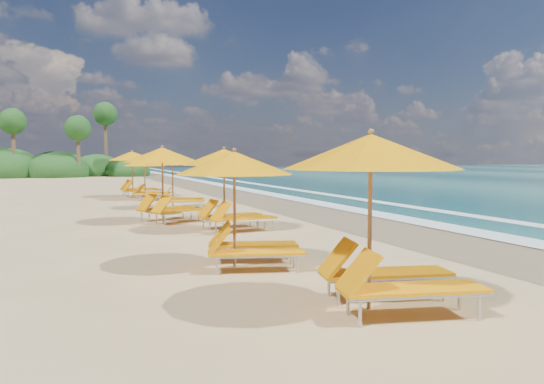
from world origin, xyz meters
TOP-DOWN VIEW (x-y plane):
  - ground at (0.00, 0.00)m, footprint 160.00×160.00m
  - wet_sand at (4.00, 0.00)m, footprint 4.00×160.00m
  - surf_foam at (6.70, 0.00)m, footprint 4.00×160.00m
  - station_2 at (-1.38, -7.89)m, footprint 3.27×3.14m
  - station_3 at (-2.34, -4.30)m, footprint 3.04×2.96m
  - station_4 at (-1.03, 0.85)m, footprint 2.96×2.80m
  - station_5 at (-2.39, 3.58)m, footprint 3.36×3.30m
  - station_6 at (-1.15, 8.05)m, footprint 2.96×2.85m
  - station_7 at (-1.62, 12.97)m, footprint 2.83×2.77m
  - station_8 at (-1.93, 15.20)m, footprint 2.88×2.70m
  - treeline at (-9.94, 45.51)m, footprint 25.80×8.80m

SIDE VIEW (x-z plane):
  - ground at x=0.00m, z-range 0.00..0.00m
  - wet_sand at x=4.00m, z-range 0.00..0.01m
  - surf_foam at x=6.70m, z-range 0.02..0.03m
  - treeline at x=-9.94m, z-range -3.87..5.86m
  - station_7 at x=-1.62m, z-range 0.13..2.36m
  - station_6 at x=-1.15m, z-range 0.14..2.55m
  - station_3 at x=-2.34m, z-range 0.15..2.58m
  - station_4 at x=-1.03m, z-range 0.15..2.70m
  - station_8 at x=-1.93m, z-range 0.15..2.71m
  - station_5 at x=-2.39m, z-range 0.16..2.78m
  - station_2 at x=-1.38m, z-range 0.16..2.84m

